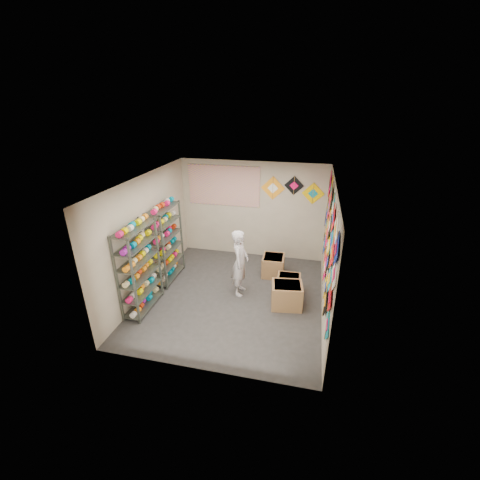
% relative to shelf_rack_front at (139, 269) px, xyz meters
% --- Properties ---
extents(ground, '(4.50, 4.50, 0.00)m').
position_rel_shelf_rack_front_xyz_m(ground, '(1.78, 0.85, -0.95)').
color(ground, '#2F2C29').
extents(room_walls, '(4.50, 4.50, 4.50)m').
position_rel_shelf_rack_front_xyz_m(room_walls, '(1.78, 0.85, 0.69)').
color(room_walls, tan).
rests_on(room_walls, ground).
extents(shelf_rack_front, '(0.40, 1.10, 1.90)m').
position_rel_shelf_rack_front_xyz_m(shelf_rack_front, '(0.00, 0.00, 0.00)').
color(shelf_rack_front, '#4C5147').
rests_on(shelf_rack_front, ground).
extents(shelf_rack_back, '(0.40, 1.10, 1.90)m').
position_rel_shelf_rack_front_xyz_m(shelf_rack_back, '(0.00, 1.30, 0.00)').
color(shelf_rack_back, '#4C5147').
rests_on(shelf_rack_back, ground).
extents(string_spools, '(0.12, 2.36, 0.12)m').
position_rel_shelf_rack_front_xyz_m(string_spools, '(-0.00, 0.65, 0.10)').
color(string_spools, '#F21661').
rests_on(string_spools, ground).
extents(kite_wall_display, '(0.05, 4.29, 2.05)m').
position_rel_shelf_rack_front_xyz_m(kite_wall_display, '(3.76, 0.87, 0.73)').
color(kite_wall_display, '#0C8194').
rests_on(kite_wall_display, room_walls).
extents(back_wall_kites, '(1.66, 0.02, 0.73)m').
position_rel_shelf_rack_front_xyz_m(back_wall_kites, '(2.82, 3.09, 1.06)').
color(back_wall_kites, orange).
rests_on(back_wall_kites, room_walls).
extents(poster, '(2.00, 0.01, 1.10)m').
position_rel_shelf_rack_front_xyz_m(poster, '(0.98, 3.08, 1.05)').
color(poster, '#964FAC').
rests_on(poster, room_walls).
extents(shopkeeper, '(0.58, 0.38, 1.57)m').
position_rel_shelf_rack_front_xyz_m(shopkeeper, '(1.91, 1.04, -0.16)').
color(shopkeeper, beige).
rests_on(shopkeeper, ground).
extents(carton_a, '(0.72, 0.63, 0.54)m').
position_rel_shelf_rack_front_xyz_m(carton_a, '(3.01, 0.75, -0.68)').
color(carton_a, olive).
rests_on(carton_a, ground).
extents(carton_b, '(0.55, 0.45, 0.43)m').
position_rel_shelf_rack_front_xyz_m(carton_b, '(3.01, 1.31, -0.73)').
color(carton_b, olive).
rests_on(carton_b, ground).
extents(carton_c, '(0.56, 0.61, 0.52)m').
position_rel_shelf_rack_front_xyz_m(carton_c, '(2.55, 2.04, -0.69)').
color(carton_c, olive).
rests_on(carton_c, ground).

